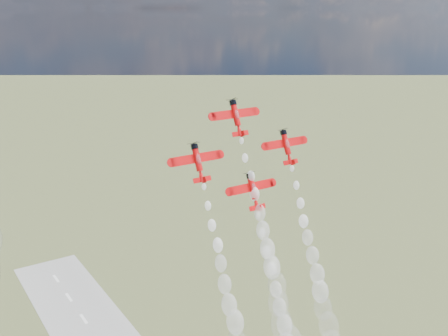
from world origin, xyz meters
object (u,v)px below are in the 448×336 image
plane_right (287,146)px  plane_slot (253,190)px  plane_left (198,162)px  plane_lead (236,117)px

plane_right → plane_slot: size_ratio=1.00×
plane_left → plane_slot: (13.35, -3.81, -8.53)m
plane_right → plane_slot: bearing=-164.1°
plane_lead → plane_right: plane_lead is taller
plane_lead → plane_slot: bearing=-90.0°
plane_slot → plane_left: bearing=164.1°
plane_left → plane_slot: size_ratio=1.00×
plane_left → plane_right: bearing=0.0°
plane_right → plane_left: bearing=180.0°
plane_lead → plane_right: (13.35, -3.81, -8.53)m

